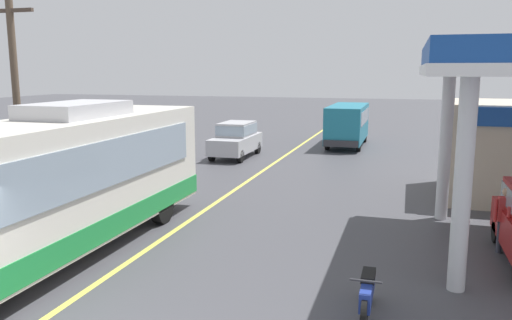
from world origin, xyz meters
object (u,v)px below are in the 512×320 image
coach_bus_main (55,188)px  motorcycle_parked_forecourt (367,293)px  minibus_opposing_lane (348,122)px  pedestrian_by_shop (505,217)px  car_trailing_behind_bus (236,138)px

coach_bus_main → motorcycle_parked_forecourt: 7.57m
minibus_opposing_lane → motorcycle_parked_forecourt: 22.07m
pedestrian_by_shop → minibus_opposing_lane: bearing=108.5°
motorcycle_parked_forecourt → pedestrian_by_shop: bearing=55.5°
coach_bus_main → car_trailing_behind_bus: bearing=92.3°
coach_bus_main → minibus_opposing_lane: coach_bus_main is taller
car_trailing_behind_bus → pedestrian_by_shop: bearing=-47.1°
motorcycle_parked_forecourt → coach_bus_main: bearing=172.8°
minibus_opposing_lane → pedestrian_by_shop: 18.48m
motorcycle_parked_forecourt → minibus_opposing_lane: bearing=97.5°
motorcycle_parked_forecourt → car_trailing_behind_bus: (-8.00, 16.12, 0.57)m
coach_bus_main → minibus_opposing_lane: 21.40m
coach_bus_main → pedestrian_by_shop: bearing=18.1°
coach_bus_main → minibus_opposing_lane: size_ratio=1.80×
coach_bus_main → minibus_opposing_lane: (4.51, 20.92, -0.25)m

